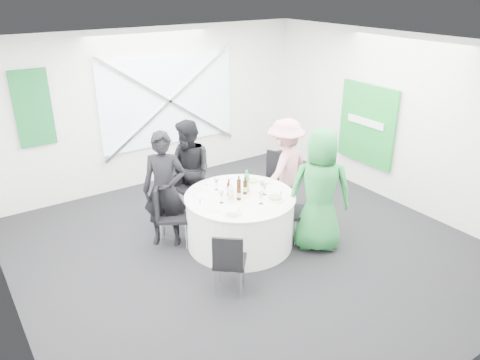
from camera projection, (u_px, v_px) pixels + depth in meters
floor at (248, 249)px, 6.67m from camera, size 6.00×6.00×0.00m
ceiling at (249, 47)px, 5.56m from camera, size 6.00×6.00×0.00m
wall_back at (153, 108)px, 8.39m from camera, size 6.00×0.00×6.00m
wall_front at (458, 264)px, 3.83m from camera, size 6.00×0.00×6.00m
wall_right at (399, 121)px, 7.65m from camera, size 0.00×6.00×6.00m
window_panel at (169, 101)px, 8.48m from camera, size 2.60×0.03×1.60m
window_brace_a at (170, 101)px, 8.45m from camera, size 2.63×0.05×1.84m
window_brace_b at (170, 101)px, 8.45m from camera, size 2.63×0.05×1.84m
green_banner at (33, 108)px, 7.21m from camera, size 0.55×0.04×1.20m
green_sign at (367, 124)px, 8.16m from camera, size 0.05×1.20×1.40m
banquet_table at (240, 220)px, 6.67m from camera, size 1.56×1.56×0.76m
chair_back at (188, 180)px, 7.41m from camera, size 0.52×0.53×1.02m
chair_back_left at (167, 211)px, 6.57m from camera, size 0.59×0.58×0.93m
chair_back_right at (275, 180)px, 7.41m from camera, size 0.63×0.62×1.04m
chair_front_right at (313, 206)px, 6.68m from camera, size 0.59×0.59×0.95m
chair_front_left at (229, 259)px, 5.55m from camera, size 0.53×0.54×0.84m
person_man_back_left at (165, 190)px, 6.52m from camera, size 0.73×0.68×1.68m
person_man_back at (189, 171)px, 7.23m from camera, size 0.56×0.84×1.60m
person_woman_pink at (285, 168)px, 7.36m from camera, size 1.13×0.79×1.60m
person_woman_green at (320, 191)px, 6.39m from camera, size 1.02×0.97×1.76m
plate_back at (214, 182)px, 6.93m from camera, size 0.27×0.27×0.01m
plate_back_left at (201, 194)px, 6.55m from camera, size 0.27×0.27×0.01m
plate_back_right at (252, 181)px, 6.94m from camera, size 0.26×0.26×0.04m
plate_front_right at (275, 198)px, 6.42m from camera, size 0.28×0.28×0.04m
plate_front_left at (232, 211)px, 6.07m from camera, size 0.29×0.29×0.01m
napkin at (233, 211)px, 6.01m from camera, size 0.23×0.23×0.05m
beer_bottle_a at (229, 189)px, 6.50m from camera, size 0.06×0.06×0.24m
beer_bottle_b at (239, 187)px, 6.54m from camera, size 0.06×0.06×0.27m
beer_bottle_c at (245, 188)px, 6.54m from camera, size 0.06×0.06×0.25m
beer_bottle_d at (239, 193)px, 6.37m from camera, size 0.06×0.06×0.26m
green_water_bottle at (247, 183)px, 6.61m from camera, size 0.08×0.08×0.32m
clear_water_bottle at (231, 194)px, 6.31m from camera, size 0.08×0.08×0.27m
wine_glass_a at (265, 187)px, 6.50m from camera, size 0.07×0.07×0.17m
wine_glass_b at (216, 182)px, 6.66m from camera, size 0.07×0.07×0.17m
wine_glass_c at (261, 195)px, 6.24m from camera, size 0.07×0.07×0.17m
wine_glass_d at (262, 184)px, 6.58m from camera, size 0.07×0.07×0.17m
wine_glass_e at (221, 194)px, 6.27m from camera, size 0.07×0.07×0.17m
fork_a at (280, 201)px, 6.35m from camera, size 0.10×0.13×0.01m
knife_a at (281, 194)px, 6.58m from camera, size 0.12×0.12×0.01m
fork_b at (216, 211)px, 6.08m from camera, size 0.11×0.12×0.01m
knife_b at (237, 215)px, 5.99m from camera, size 0.10×0.13×0.01m
fork_c at (230, 180)px, 7.03m from camera, size 0.15×0.02×0.01m
knife_c at (212, 184)px, 6.89m from camera, size 0.15×0.03×0.01m
fork_d at (201, 191)px, 6.65m from camera, size 0.09×0.14×0.01m
knife_d at (200, 202)px, 6.34m from camera, size 0.09×0.14×0.01m
fork_e at (266, 183)px, 6.91m from camera, size 0.09×0.14×0.01m
knife_e at (248, 179)px, 7.04m from camera, size 0.08×0.14×0.01m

